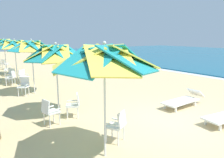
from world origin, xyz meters
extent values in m
plane|color=#D3B784|center=(0.00, 0.00, 0.00)|extent=(80.00, 80.00, 0.00)
cylinder|color=silver|center=(0.65, -2.81, 1.09)|extent=(0.05, 0.05, 2.18)
cube|color=teal|center=(1.18, -2.59, 2.36)|extent=(1.36, 1.26, 0.58)
cube|color=#EFDB4C|center=(0.87, -2.27, 2.36)|extent=(1.27, 1.31, 0.58)
cube|color=teal|center=(0.43, -2.27, 2.36)|extent=(1.26, 1.36, 0.58)
cube|color=#EFDB4C|center=(0.11, -2.59, 2.36)|extent=(1.31, 1.27, 0.58)
cube|color=teal|center=(0.11, -3.03, 2.36)|extent=(1.36, 1.26, 0.58)
cube|color=#EFDB4C|center=(0.43, -3.35, 2.36)|extent=(1.27, 1.31, 0.58)
cube|color=teal|center=(0.87, -3.35, 2.36)|extent=(1.26, 1.36, 0.58)
cube|color=#EFDB4C|center=(1.18, -3.03, 2.36)|extent=(1.31, 1.27, 0.58)
sphere|color=silver|center=(0.65, -2.81, 2.67)|extent=(0.08, 0.08, 0.08)
cube|color=white|center=(0.19, -2.17, 0.44)|extent=(0.59, 0.59, 0.05)
cube|color=white|center=(0.37, -2.08, 0.67)|extent=(0.28, 0.42, 0.40)
cube|color=white|center=(0.28, -2.35, 0.55)|extent=(0.37, 0.22, 0.03)
cube|color=white|center=(0.10, -1.99, 0.55)|extent=(0.37, 0.22, 0.03)
cylinder|color=white|center=(0.11, -2.41, 0.21)|extent=(0.04, 0.04, 0.41)
cylinder|color=white|center=(-0.05, -2.09, 0.21)|extent=(0.04, 0.04, 0.41)
cylinder|color=white|center=(0.43, -2.25, 0.21)|extent=(0.04, 0.04, 0.41)
cylinder|color=white|center=(0.27, -1.93, 0.21)|extent=(0.04, 0.04, 0.41)
cylinder|color=silver|center=(-2.66, -2.58, 1.04)|extent=(0.05, 0.05, 2.08)
cube|color=teal|center=(-2.16, -2.38, 2.25)|extent=(1.21, 1.17, 0.56)
cube|color=#EFDB4C|center=(-2.45, -2.09, 2.25)|extent=(1.16, 1.24, 0.56)
cube|color=teal|center=(-2.87, -2.09, 2.25)|extent=(1.17, 1.21, 0.56)
cube|color=#EFDB4C|center=(-3.16, -2.38, 2.25)|extent=(1.24, 1.16, 0.56)
cube|color=teal|center=(-3.16, -2.79, 2.25)|extent=(1.21, 1.17, 0.56)
cube|color=#EFDB4C|center=(-2.87, -3.08, 2.25)|extent=(1.16, 1.24, 0.56)
cube|color=teal|center=(-2.45, -3.08, 2.25)|extent=(1.17, 1.21, 0.56)
cube|color=#EFDB4C|center=(-2.16, -2.79, 2.25)|extent=(1.24, 1.16, 0.56)
sphere|color=silver|center=(-2.66, -2.58, 2.57)|extent=(0.08, 0.08, 0.08)
cube|color=white|center=(-1.91, -3.13, 0.44)|extent=(0.51, 0.51, 0.05)
cube|color=white|center=(-1.87, -3.33, 0.67)|extent=(0.43, 0.16, 0.40)
cube|color=white|center=(-2.10, -3.17, 0.55)|extent=(0.11, 0.40, 0.03)
cube|color=white|center=(-1.71, -3.10, 0.55)|extent=(0.11, 0.40, 0.03)
cylinder|color=white|center=(-2.11, -2.99, 0.21)|extent=(0.04, 0.04, 0.41)
cylinder|color=white|center=(-1.76, -2.93, 0.21)|extent=(0.04, 0.04, 0.41)
cylinder|color=white|center=(-2.05, -3.34, 0.21)|extent=(0.04, 0.04, 0.41)
cylinder|color=white|center=(-1.70, -3.28, 0.21)|extent=(0.04, 0.04, 0.41)
cube|color=white|center=(-2.13, -2.29, 0.44)|extent=(0.59, 0.59, 0.05)
cube|color=white|center=(-2.03, -2.12, 0.67)|extent=(0.41, 0.28, 0.40)
cube|color=white|center=(-1.95, -2.39, 0.55)|extent=(0.22, 0.37, 0.03)
cube|color=white|center=(-2.30, -2.20, 0.55)|extent=(0.22, 0.37, 0.03)
cylinder|color=white|center=(-2.06, -2.53, 0.21)|extent=(0.04, 0.04, 0.41)
cylinder|color=white|center=(-2.37, -2.37, 0.21)|extent=(0.04, 0.04, 0.41)
cylinder|color=white|center=(-1.89, -2.22, 0.21)|extent=(0.04, 0.04, 0.41)
cylinder|color=white|center=(-2.20, -2.06, 0.21)|extent=(0.04, 0.04, 0.41)
cylinder|color=silver|center=(-6.21, -2.37, 1.10)|extent=(0.05, 0.05, 2.20)
cube|color=teal|center=(-5.72, -2.16, 2.36)|extent=(1.24, 1.16, 0.52)
cube|color=#EFDB4C|center=(-6.00, -1.87, 2.36)|extent=(1.17, 1.21, 0.52)
cube|color=teal|center=(-6.41, -1.87, 2.36)|extent=(1.16, 1.24, 0.52)
cube|color=#EFDB4C|center=(-6.70, -2.16, 2.36)|extent=(1.21, 1.17, 0.52)
cube|color=teal|center=(-6.70, -2.57, 2.36)|extent=(1.24, 1.16, 0.52)
cube|color=#EFDB4C|center=(-6.41, -2.86, 2.36)|extent=(1.17, 1.21, 0.52)
cube|color=teal|center=(-6.00, -2.86, 2.36)|extent=(1.16, 1.24, 0.52)
cube|color=#EFDB4C|center=(-5.72, -2.57, 2.36)|extent=(1.21, 1.17, 0.52)
sphere|color=silver|center=(-6.21, -2.37, 2.65)|extent=(0.08, 0.08, 0.08)
cube|color=white|center=(-6.09, -2.92, 0.44)|extent=(0.62, 0.62, 0.05)
cube|color=white|center=(-6.24, -2.79, 0.67)|extent=(0.34, 0.38, 0.40)
cube|color=white|center=(-5.96, -2.77, 0.55)|extent=(0.33, 0.29, 0.03)
cube|color=white|center=(-6.22, -3.07, 0.55)|extent=(0.33, 0.29, 0.03)
cylinder|color=white|center=(-5.84, -2.90, 0.21)|extent=(0.04, 0.04, 0.41)
cylinder|color=white|center=(-6.07, -3.17, 0.21)|extent=(0.04, 0.04, 0.41)
cylinder|color=white|center=(-6.11, -2.67, 0.21)|extent=(0.04, 0.04, 0.41)
cylinder|color=white|center=(-6.34, -2.94, 0.21)|extent=(0.04, 0.04, 0.41)
cylinder|color=silver|center=(-9.32, -2.43, 1.10)|extent=(0.05, 0.05, 2.19)
cube|color=teal|center=(-8.78, -2.21, 2.34)|extent=(1.36, 1.28, 0.49)
cube|color=#EFDB4C|center=(-9.10, -1.89, 2.34)|extent=(1.28, 1.36, 0.49)
cube|color=teal|center=(-9.54, -1.89, 2.34)|extent=(1.28, 1.36, 0.49)
cube|color=#EFDB4C|center=(-9.86, -2.21, 2.34)|extent=(1.36, 1.28, 0.49)
cube|color=teal|center=(-9.86, -2.66, 2.34)|extent=(1.36, 1.28, 0.49)
cube|color=#EFDB4C|center=(-9.54, -2.97, 2.34)|extent=(1.28, 1.36, 0.49)
cube|color=teal|center=(-9.10, -2.97, 2.34)|extent=(1.28, 1.36, 0.49)
cube|color=#EFDB4C|center=(-8.78, -2.66, 2.34)|extent=(1.36, 1.28, 0.49)
sphere|color=silver|center=(-9.32, -2.43, 2.63)|extent=(0.08, 0.08, 0.08)
cube|color=white|center=(-8.84, -2.17, 0.44)|extent=(0.56, 0.56, 0.05)
cube|color=white|center=(-9.03, -2.23, 0.67)|extent=(0.23, 0.43, 0.40)
cube|color=white|center=(-8.91, -1.98, 0.55)|extent=(0.39, 0.17, 0.03)
cube|color=white|center=(-8.78, -2.36, 0.55)|extent=(0.39, 0.17, 0.03)
cylinder|color=white|center=(-8.74, -1.94, 0.21)|extent=(0.04, 0.04, 0.41)
cylinder|color=white|center=(-8.62, -2.28, 0.21)|extent=(0.04, 0.04, 0.41)
cylinder|color=white|center=(-9.07, -2.06, 0.21)|extent=(0.04, 0.04, 0.41)
cylinder|color=white|center=(-8.95, -2.39, 0.21)|extent=(0.04, 0.04, 0.41)
cube|color=white|center=(-9.65, -2.75, 0.44)|extent=(0.62, 0.62, 0.05)
cube|color=white|center=(-9.81, -2.62, 0.67)|extent=(0.34, 0.38, 0.40)
cube|color=white|center=(-9.52, -2.60, 0.55)|extent=(0.33, 0.29, 0.03)
cube|color=white|center=(-9.78, -2.90, 0.55)|extent=(0.33, 0.29, 0.03)
cylinder|color=white|center=(-9.40, -2.73, 0.21)|extent=(0.04, 0.04, 0.41)
cylinder|color=white|center=(-9.63, -3.00, 0.21)|extent=(0.04, 0.04, 0.41)
cylinder|color=white|center=(-9.67, -2.50, 0.21)|extent=(0.04, 0.04, 0.41)
cylinder|color=white|center=(-9.90, -2.77, 0.21)|extent=(0.04, 0.04, 0.41)
cube|color=white|center=(-8.85, -2.93, 0.44)|extent=(0.61, 0.61, 0.05)
cube|color=white|center=(-8.73, -2.76, 0.67)|extent=(0.39, 0.32, 0.40)
cube|color=white|center=(-8.69, -3.04, 0.55)|extent=(0.27, 0.34, 0.03)
cube|color=white|center=(-9.01, -2.81, 0.55)|extent=(0.27, 0.34, 0.03)
cylinder|color=white|center=(-8.81, -3.17, 0.21)|extent=(0.04, 0.04, 0.41)
cylinder|color=white|center=(-9.10, -2.97, 0.21)|extent=(0.04, 0.04, 0.41)
cylinder|color=white|center=(-8.60, -2.89, 0.21)|extent=(0.04, 0.04, 0.41)
cylinder|color=white|center=(-8.89, -2.68, 0.21)|extent=(0.04, 0.04, 0.41)
cylinder|color=silver|center=(-12.67, -2.39, 1.10)|extent=(0.05, 0.05, 2.19)
cube|color=teal|center=(-12.15, -2.18, 2.35)|extent=(1.26, 1.23, 0.55)
cube|color=#EFDB4C|center=(-12.45, -1.88, 2.35)|extent=(1.21, 1.31, 0.55)
cube|color=teal|center=(-12.88, -1.88, 2.35)|extent=(1.23, 1.26, 0.55)
cube|color=#EFDB4C|center=(-13.18, -2.18, 2.35)|extent=(1.31, 1.21, 0.55)
cube|color=#EFDB4C|center=(-12.15, -2.60, 2.35)|extent=(1.31, 1.21, 0.55)
sphere|color=silver|center=(-12.67, -2.39, 2.65)|extent=(0.08, 0.08, 0.08)
cube|color=white|center=(-12.17, -2.43, 0.44)|extent=(0.51, 0.51, 0.05)
cube|color=white|center=(-12.13, -2.23, 0.67)|extent=(0.43, 0.16, 0.40)
cube|color=white|center=(-11.97, -2.46, 0.55)|extent=(0.10, 0.40, 0.03)
cube|color=white|center=(-12.36, -2.39, 0.55)|extent=(0.10, 0.40, 0.03)
cylinder|color=white|center=(-12.02, -2.63, 0.21)|extent=(0.04, 0.04, 0.41)
cylinder|color=white|center=(-12.37, -2.57, 0.21)|extent=(0.04, 0.04, 0.41)
cylinder|color=white|center=(-11.96, -2.28, 0.21)|extent=(0.04, 0.04, 0.41)
cylinder|color=white|center=(-12.31, -2.22, 0.21)|extent=(0.04, 0.04, 0.41)
cube|color=#EFDB4C|center=(-15.82, -1.94, 2.25)|extent=(1.08, 1.13, 0.48)
cube|color=teal|center=(-16.20, -1.94, 2.25)|extent=(1.08, 1.13, 0.48)
cube|color=white|center=(-16.53, -2.19, 0.55)|extent=(0.40, 0.08, 0.03)
cylinder|color=white|center=(-16.35, -2.20, 0.21)|extent=(0.04, 0.04, 0.41)
cube|color=white|center=(-15.86, -1.86, 0.44)|extent=(0.60, 0.60, 0.05)
cube|color=white|center=(-15.77, -2.04, 0.67)|extent=(0.41, 0.28, 0.40)
cube|color=white|center=(-16.04, -1.96, 0.55)|extent=(0.22, 0.37, 0.03)
cube|color=white|center=(-15.68, -1.76, 0.55)|extent=(0.22, 0.37, 0.03)
cylinder|color=white|center=(-16.10, -1.79, 0.21)|extent=(0.04, 0.04, 0.41)
cylinder|color=white|center=(-15.79, -1.62, 0.21)|extent=(0.04, 0.04, 0.41)
cylinder|color=white|center=(-15.93, -2.10, 0.21)|extent=(0.04, 0.04, 0.41)
cylinder|color=white|center=(-15.62, -1.93, 0.21)|extent=(0.04, 0.04, 0.41)
cube|color=white|center=(1.53, 0.80, 0.11)|extent=(0.06, 0.06, 0.22)
cube|color=white|center=(1.02, 0.87, 0.11)|extent=(0.06, 0.06, 0.22)
cube|color=white|center=(-0.57, 1.68, 0.25)|extent=(0.67, 1.71, 0.06)
cube|color=white|center=(-0.59, 2.74, 0.44)|extent=(0.62, 0.49, 0.36)
cube|color=white|center=(-0.30, 1.05, 0.11)|extent=(0.06, 0.06, 0.22)
cube|color=white|center=(-0.81, 1.04, 0.11)|extent=(0.06, 0.06, 0.22)
cube|color=white|center=(-0.32, 2.33, 0.11)|extent=(0.06, 0.06, 0.22)
cube|color=white|center=(-0.84, 2.32, 0.11)|extent=(0.06, 0.06, 0.22)
camera|label=1|loc=(4.61, -5.50, 2.81)|focal=35.14mm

